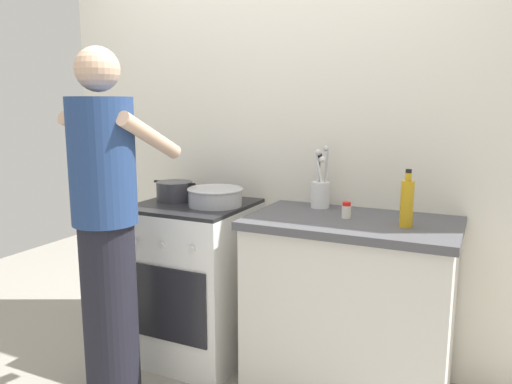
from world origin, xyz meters
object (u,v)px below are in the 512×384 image
(pot, at_px, (175,191))
(oil_bottle, at_px, (407,203))
(spice_bottle, at_px, (346,210))
(person, at_px, (107,231))
(mixing_bowl, at_px, (215,196))
(stove_range, at_px, (195,280))
(utensil_crock, at_px, (320,189))

(pot, bearing_deg, oil_bottle, -2.96)
(spice_bottle, distance_m, person, 1.15)
(spice_bottle, bearing_deg, mixing_bowl, -179.06)
(stove_range, distance_m, pot, 0.53)
(stove_range, relative_size, utensil_crock, 2.70)
(pot, height_order, utensil_crock, utensil_crock)
(mixing_bowl, xyz_separation_m, person, (-0.26, -0.57, -0.09))
(utensil_crock, height_order, oil_bottle, utensil_crock)
(pot, height_order, person, person)
(spice_bottle, bearing_deg, oil_bottle, -11.55)
(pot, height_order, mixing_bowl, pot)
(mixing_bowl, relative_size, spice_bottle, 3.87)
(stove_range, relative_size, pot, 3.31)
(stove_range, xyz_separation_m, utensil_crock, (0.67, 0.20, 0.55))
(spice_bottle, relative_size, oil_bottle, 0.30)
(pot, distance_m, person, 0.60)
(pot, xyz_separation_m, utensil_crock, (0.81, 0.17, 0.05))
(mixing_bowl, xyz_separation_m, oil_bottle, (1.02, -0.05, 0.06))
(pot, xyz_separation_m, oil_bottle, (1.30, -0.07, 0.06))
(spice_bottle, bearing_deg, stove_range, -179.05)
(stove_range, relative_size, mixing_bowl, 2.93)
(oil_bottle, xyz_separation_m, person, (-1.28, -0.52, -0.15))
(person, bearing_deg, oil_bottle, 22.24)
(person, bearing_deg, utensil_crock, 43.90)
(utensil_crock, bearing_deg, pot, -167.95)
(utensil_crock, height_order, spice_bottle, utensil_crock)
(stove_range, height_order, pot, pot)
(stove_range, bearing_deg, mixing_bowl, 0.97)
(utensil_crock, distance_m, person, 1.11)
(spice_bottle, relative_size, person, 0.05)
(utensil_crock, xyz_separation_m, person, (-0.79, -0.76, -0.14))
(pot, xyz_separation_m, mixing_bowl, (0.28, -0.02, -0.00))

